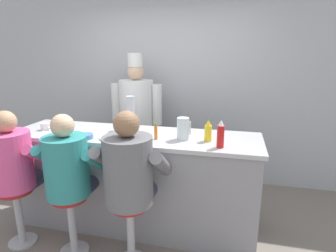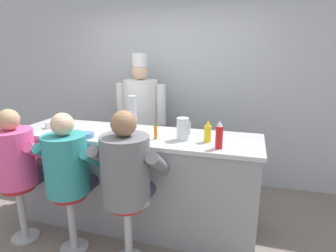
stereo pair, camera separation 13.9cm
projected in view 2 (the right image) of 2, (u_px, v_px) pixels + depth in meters
ground_plane at (123, 240)px, 2.88m from camera, size 20.00×20.00×0.00m
wall_back at (169, 89)px, 4.14m from camera, size 10.00×0.06×2.70m
diner_counter at (135, 179)px, 3.09m from camera, size 2.64×0.74×1.04m
ketchup_bottle_red at (219, 135)px, 2.48m from camera, size 0.07×0.07×0.26m
mustard_bottle_yellow at (208, 132)px, 2.67m from camera, size 0.07×0.07×0.21m
hot_sauce_bottle_orange at (156, 132)px, 2.75m from camera, size 0.03×0.03×0.15m
water_pitcher_clear at (183, 129)px, 2.73m from camera, size 0.14×0.12×0.22m
breakfast_plate at (113, 136)px, 2.81m from camera, size 0.26×0.26×0.05m
cereal_bowl at (87, 135)px, 2.83m from camera, size 0.15×0.15×0.05m
coffee_mug_blue at (130, 137)px, 2.69m from camera, size 0.14×0.09×0.10m
coffee_mug_white at (49, 125)px, 3.16m from camera, size 0.13×0.09×0.08m
cup_stack_steel at (132, 112)px, 3.14m from camera, size 0.10×0.10×0.37m
diner_seated_pink at (17, 161)px, 2.75m from camera, size 0.59×0.59×1.37m
diner_seated_teal at (69, 167)px, 2.59m from camera, size 0.59×0.58×1.36m
diner_seated_grey at (127, 172)px, 2.42m from camera, size 0.64×0.63×1.42m
cook_in_whites_near at (141, 115)px, 3.93m from camera, size 0.73×0.47×1.86m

